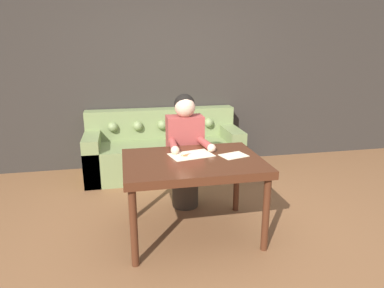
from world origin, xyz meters
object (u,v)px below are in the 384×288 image
object	(u,v)px
dining_table	(193,168)
scissors	(187,155)
person	(185,152)
couch	(164,151)

from	to	relation	value
dining_table	scissors	size ratio (longest dim) A/B	6.83
dining_table	person	distance (m)	0.58
scissors	dining_table	bearing A→B (deg)	-77.87
dining_table	scissors	xyz separation A→B (m)	(-0.03, 0.13, 0.08)
couch	person	size ratio (longest dim) A/B	1.68
scissors	couch	bearing A→B (deg)	91.16
couch	scissors	xyz separation A→B (m)	(0.03, -1.53, 0.42)
couch	person	world-z (taller)	person
dining_table	scissors	bearing A→B (deg)	102.13
dining_table	person	size ratio (longest dim) A/B	0.99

